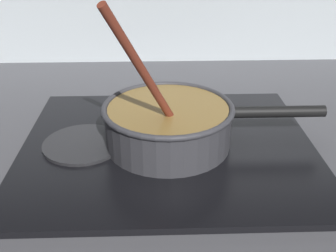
# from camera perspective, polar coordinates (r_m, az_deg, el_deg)

# --- Properties ---
(ground) EXTENTS (2.40, 1.60, 0.04)m
(ground) POSITION_cam_1_polar(r_m,az_deg,el_deg) (0.61, -0.41, -16.78)
(ground) COLOR #4C4C51
(hob_plate) EXTENTS (0.56, 0.48, 0.01)m
(hob_plate) POSITION_cam_1_polar(r_m,az_deg,el_deg) (0.79, -0.00, -2.87)
(hob_plate) COLOR black
(hob_plate) RESTS_ON ground
(burner_ring) EXTENTS (0.16, 0.16, 0.01)m
(burner_ring) POSITION_cam_1_polar(r_m,az_deg,el_deg) (0.78, -0.00, -2.24)
(burner_ring) COLOR #592D0C
(burner_ring) RESTS_ON hob_plate
(spare_burner) EXTENTS (0.15, 0.15, 0.01)m
(spare_burner) POSITION_cam_1_polar(r_m,az_deg,el_deg) (0.80, -11.85, -2.45)
(spare_burner) COLOR #262628
(spare_burner) RESTS_ON hob_plate
(cooking_pan) EXTENTS (0.42, 0.27, 0.29)m
(cooking_pan) POSITION_cam_1_polar(r_m,az_deg,el_deg) (0.76, 0.14, 0.37)
(cooking_pan) COLOR #38383D
(cooking_pan) RESTS_ON hob_plate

